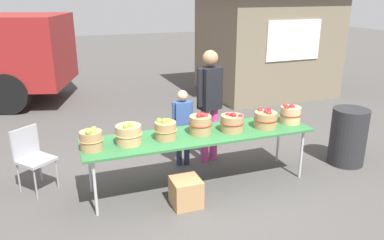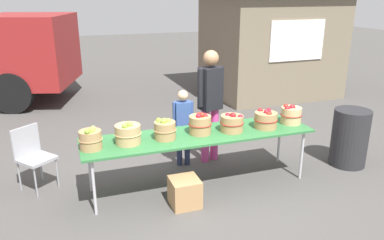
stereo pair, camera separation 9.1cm
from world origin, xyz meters
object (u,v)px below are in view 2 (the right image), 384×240
object	(u,v)px
apple_basket_red_3	(291,115)
child_customer	(183,122)
trash_barrel	(350,138)
folding_chair	(32,153)
vendor_adult	(210,98)
produce_crate	(185,192)
apple_basket_red_2	(266,119)
apple_basket_green_1	(128,134)
apple_basket_green_0	(91,139)
apple_basket_green_2	(165,129)
apple_basket_red_0	(200,124)
apple_basket_red_1	(232,123)
market_table	(199,136)

from	to	relation	value
apple_basket_red_3	child_customer	distance (m)	1.57
child_customer	trash_barrel	world-z (taller)	child_customer
folding_chair	vendor_adult	bearing A→B (deg)	-37.17
folding_chair	produce_crate	size ratio (longest dim) A/B	2.42
vendor_adult	apple_basket_red_2	bearing A→B (deg)	107.23
apple_basket_green_1	apple_basket_green_0	bearing A→B (deg)	-175.88
apple_basket_green_2	apple_basket_red_3	xyz separation A→B (m)	(1.86, -0.00, 0.00)
apple_basket_red_0	apple_basket_red_1	size ratio (longest dim) A/B	0.96
vendor_adult	produce_crate	world-z (taller)	vendor_adult
apple_basket_red_1	trash_barrel	xyz separation A→B (m)	(1.94, -0.08, -0.43)
apple_basket_green_2	produce_crate	world-z (taller)	apple_basket_green_2
apple_basket_red_0	folding_chair	size ratio (longest dim) A/B	0.36
apple_basket_green_2	produce_crate	xyz separation A→B (m)	(0.12, -0.43, -0.70)
market_table	apple_basket_green_0	size ratio (longest dim) A/B	10.73
apple_basket_green_0	apple_basket_red_2	xyz separation A→B (m)	(2.36, -0.02, -0.00)
apple_basket_red_1	apple_basket_red_3	xyz separation A→B (m)	(0.93, 0.02, 0.01)
apple_basket_red_0	produce_crate	bearing A→B (deg)	-128.89
child_customer	folding_chair	xyz separation A→B (m)	(-2.12, -0.03, -0.19)
apple_basket_red_3	child_customer	size ratio (longest dim) A/B	0.26
folding_chair	produce_crate	bearing A→B (deg)	-70.27
vendor_adult	market_table	bearing A→B (deg)	42.68
apple_basket_red_3	apple_basket_red_0	bearing A→B (deg)	178.52
apple_basket_red_1	apple_basket_red_0	bearing A→B (deg)	172.41
apple_basket_green_1	apple_basket_green_2	size ratio (longest dim) A/B	1.14
apple_basket_red_2	trash_barrel	distance (m)	1.51
apple_basket_red_0	folding_chair	xyz separation A→B (m)	(-2.14, 0.64, -0.38)
apple_basket_green_0	apple_basket_green_2	distance (m)	0.93
apple_basket_red_0	trash_barrel	bearing A→B (deg)	-3.44
apple_basket_green_0	apple_basket_red_3	world-z (taller)	apple_basket_green_0
market_table	apple_basket_green_1	xyz separation A→B (m)	(-0.95, -0.02, 0.16)
apple_basket_red_2	child_customer	world-z (taller)	child_customer
market_table	apple_basket_red_0	distance (m)	0.17
market_table	apple_basket_red_0	xyz separation A→B (m)	(0.02, 0.01, 0.17)
apple_basket_green_0	folding_chair	bearing A→B (deg)	135.84
vendor_adult	trash_barrel	world-z (taller)	vendor_adult
apple_basket_red_0	folding_chair	distance (m)	2.27
apple_basket_green_1	child_customer	xyz separation A→B (m)	(0.94, 0.70, -0.18)
vendor_adult	produce_crate	size ratio (longest dim) A/B	4.90
apple_basket_red_0	apple_basket_red_2	bearing A→B (deg)	-5.26
apple_basket_red_0	apple_basket_red_2	xyz separation A→B (m)	(0.94, -0.09, -0.01)
child_customer	apple_basket_green_1	bearing A→B (deg)	47.25
apple_basket_green_0	apple_basket_green_1	xyz separation A→B (m)	(0.45, 0.03, 0.00)
market_table	apple_basket_red_3	size ratio (longest dim) A/B	10.08
vendor_adult	apple_basket_red_1	bearing A→B (deg)	75.15
vendor_adult	produce_crate	xyz separation A→B (m)	(-0.79, -1.16, -0.85)
apple_basket_green_1	apple_basket_red_0	size ratio (longest dim) A/B	1.07
apple_basket_green_1	produce_crate	xyz separation A→B (m)	(0.60, -0.42, -0.70)
apple_basket_red_3	trash_barrel	world-z (taller)	apple_basket_red_3
apple_basket_green_0	produce_crate	size ratio (longest dim) A/B	0.81
market_table	apple_basket_red_0	size ratio (longest dim) A/B	9.91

